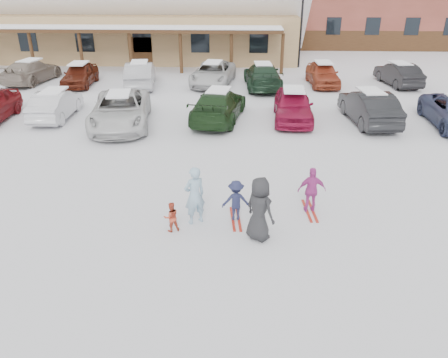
{
  "coord_description": "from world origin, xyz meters",
  "views": [
    {
      "loc": [
        0.79,
        -10.94,
        6.71
      ],
      "look_at": [
        0.3,
        1.0,
        1.0
      ],
      "focal_mm": 35.0,
      "sensor_mm": 36.0,
      "label": 1
    }
  ],
  "objects_px": {
    "lamp_post": "(302,15)",
    "parked_car_3": "(219,105)",
    "parked_car_7": "(31,71)",
    "toddler_red": "(171,217)",
    "parked_car_4": "(293,105)",
    "bystander_dark": "(259,209)",
    "child_magenta": "(312,190)",
    "parked_car_5": "(369,107)",
    "parked_car_1": "(56,104)",
    "parked_car_13": "(398,74)",
    "parked_car_8": "(80,74)",
    "parked_car_12": "(323,74)",
    "parked_car_9": "(140,74)",
    "day_lodge": "(127,7)",
    "adult_skier": "(195,196)",
    "parked_car_10": "(213,73)",
    "parked_car_11": "(263,76)",
    "parked_car_2": "(120,110)",
    "child_navy": "(236,201)"
  },
  "relations": [
    {
      "from": "day_lodge",
      "to": "parked_car_4",
      "type": "distance_m",
      "value": 21.98
    },
    {
      "from": "bystander_dark",
      "to": "parked_car_5",
      "type": "bearing_deg",
      "value": -74.5
    },
    {
      "from": "parked_car_7",
      "to": "toddler_red",
      "type": "bearing_deg",
      "value": 131.42
    },
    {
      "from": "parked_car_1",
      "to": "parked_car_13",
      "type": "bearing_deg",
      "value": -160.16
    },
    {
      "from": "lamp_post",
      "to": "toddler_red",
      "type": "relative_size",
      "value": 7.5
    },
    {
      "from": "parked_car_2",
      "to": "child_navy",
      "type": "bearing_deg",
      "value": -65.56
    },
    {
      "from": "day_lodge",
      "to": "parked_car_8",
      "type": "relative_size",
      "value": 6.99
    },
    {
      "from": "parked_car_9",
      "to": "parked_car_11",
      "type": "relative_size",
      "value": 0.91
    },
    {
      "from": "parked_car_1",
      "to": "parked_car_8",
      "type": "distance_m",
      "value": 6.97
    },
    {
      "from": "bystander_dark",
      "to": "parked_car_4",
      "type": "xyz_separation_m",
      "value": [
        1.99,
        10.69,
        -0.14
      ]
    },
    {
      "from": "child_magenta",
      "to": "parked_car_5",
      "type": "height_order",
      "value": "parked_car_5"
    },
    {
      "from": "parked_car_4",
      "to": "child_magenta",
      "type": "bearing_deg",
      "value": -89.4
    },
    {
      "from": "parked_car_8",
      "to": "parked_car_11",
      "type": "distance_m",
      "value": 11.71
    },
    {
      "from": "day_lodge",
      "to": "bystander_dark",
      "type": "relative_size",
      "value": 15.85
    },
    {
      "from": "parked_car_2",
      "to": "parked_car_5",
      "type": "xyz_separation_m",
      "value": [
        11.86,
        0.98,
        -0.0
      ]
    },
    {
      "from": "child_navy",
      "to": "parked_car_1",
      "type": "xyz_separation_m",
      "value": [
        -9.16,
        9.61,
        0.06
      ]
    },
    {
      "from": "day_lodge",
      "to": "adult_skier",
      "type": "distance_m",
      "value": 29.28
    },
    {
      "from": "child_magenta",
      "to": "toddler_red",
      "type": "bearing_deg",
      "value": 13.59
    },
    {
      "from": "parked_car_4",
      "to": "parked_car_9",
      "type": "height_order",
      "value": "parked_car_9"
    },
    {
      "from": "parked_car_10",
      "to": "bystander_dark",
      "type": "bearing_deg",
      "value": -75.44
    },
    {
      "from": "day_lodge",
      "to": "parked_car_5",
      "type": "distance_m",
      "value": 24.36
    },
    {
      "from": "child_magenta",
      "to": "parked_car_2",
      "type": "bearing_deg",
      "value": -49.04
    },
    {
      "from": "parked_car_12",
      "to": "toddler_red",
      "type": "bearing_deg",
      "value": -113.76
    },
    {
      "from": "day_lodge",
      "to": "parked_car_4",
      "type": "height_order",
      "value": "day_lodge"
    },
    {
      "from": "lamp_post",
      "to": "child_magenta",
      "type": "relative_size",
      "value": 4.63
    },
    {
      "from": "child_navy",
      "to": "child_magenta",
      "type": "relative_size",
      "value": 0.87
    },
    {
      "from": "lamp_post",
      "to": "parked_car_11",
      "type": "bearing_deg",
      "value": -114.33
    },
    {
      "from": "parked_car_4",
      "to": "parked_car_9",
      "type": "bearing_deg",
      "value": 146.61
    },
    {
      "from": "adult_skier",
      "to": "child_magenta",
      "type": "relative_size",
      "value": 1.21
    },
    {
      "from": "parked_car_7",
      "to": "parked_car_9",
      "type": "height_order",
      "value": "parked_car_9"
    },
    {
      "from": "day_lodge",
      "to": "parked_car_10",
      "type": "relative_size",
      "value": 5.61
    },
    {
      "from": "parked_car_5",
      "to": "parked_car_8",
      "type": "relative_size",
      "value": 1.14
    },
    {
      "from": "toddler_red",
      "to": "parked_car_7",
      "type": "xyz_separation_m",
      "value": [
        -11.98,
        17.92,
        0.27
      ]
    },
    {
      "from": "adult_skier",
      "to": "parked_car_10",
      "type": "bearing_deg",
      "value": -119.94
    },
    {
      "from": "parked_car_11",
      "to": "parked_car_3",
      "type": "bearing_deg",
      "value": 66.35
    },
    {
      "from": "child_magenta",
      "to": "parked_car_11",
      "type": "xyz_separation_m",
      "value": [
        -0.88,
        15.73,
        0.03
      ]
    },
    {
      "from": "parked_car_1",
      "to": "parked_car_13",
      "type": "height_order",
      "value": "parked_car_13"
    },
    {
      "from": "parked_car_8",
      "to": "parked_car_12",
      "type": "height_order",
      "value": "parked_car_12"
    },
    {
      "from": "lamp_post",
      "to": "parked_car_3",
      "type": "relative_size",
      "value": 1.3
    },
    {
      "from": "parked_car_5",
      "to": "parked_car_8",
      "type": "distance_m",
      "value": 17.97
    },
    {
      "from": "lamp_post",
      "to": "parked_car_8",
      "type": "xyz_separation_m",
      "value": [
        -14.73,
        -6.52,
        -3.08
      ]
    },
    {
      "from": "adult_skier",
      "to": "parked_car_4",
      "type": "height_order",
      "value": "adult_skier"
    },
    {
      "from": "bystander_dark",
      "to": "parked_car_12",
      "type": "relative_size",
      "value": 0.43
    },
    {
      "from": "parked_car_8",
      "to": "parked_car_9",
      "type": "distance_m",
      "value": 3.96
    },
    {
      "from": "parked_car_1",
      "to": "parked_car_7",
      "type": "distance_m",
      "value": 8.91
    },
    {
      "from": "parked_car_5",
      "to": "parked_car_7",
      "type": "xyz_separation_m",
      "value": [
        -20.05,
        7.72,
        -0.06
      ]
    },
    {
      "from": "parked_car_9",
      "to": "parked_car_10",
      "type": "height_order",
      "value": "parked_car_9"
    },
    {
      "from": "parked_car_2",
      "to": "parked_car_11",
      "type": "bearing_deg",
      "value": 39.19
    },
    {
      "from": "parked_car_4",
      "to": "bystander_dark",
      "type": "bearing_deg",
      "value": -97.71
    },
    {
      "from": "parked_car_3",
      "to": "parked_car_11",
      "type": "distance_m",
      "value": 7.15
    }
  ]
}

